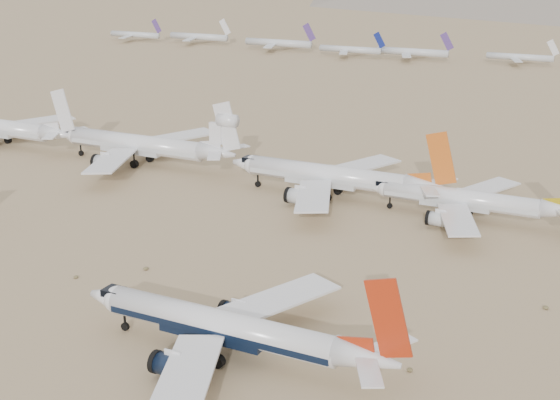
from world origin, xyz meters
name	(u,v)px	position (x,y,z in m)	size (l,w,h in m)	color
ground	(252,339)	(0.00, 0.00, 0.00)	(7000.00, 7000.00, 0.00)	#957856
main_airliner	(233,329)	(0.60, -6.55, 4.77)	(49.21, 48.07, 17.37)	white
row2_gold_tail	(470,200)	(15.74, 68.97, 4.56)	(45.83, 44.82, 16.32)	white
row2_orange_tail	(336,177)	(-16.32, 70.17, 5.32)	(53.17, 52.02, 18.97)	white
row2_white_trijet	(146,145)	(-73.98, 74.02, 5.80)	(56.54, 55.25, 20.03)	white
distant_storage_row	(461,54)	(-49.99, 315.78, 4.36)	(469.86, 59.20, 14.31)	silver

